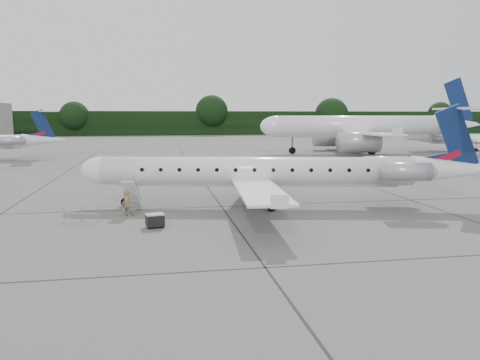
{
  "coord_description": "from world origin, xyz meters",
  "views": [
    {
      "loc": [
        -9.1,
        -29.28,
        6.78
      ],
      "look_at": [
        -3.44,
        2.28,
        2.3
      ],
      "focal_mm": 35.0,
      "sensor_mm": 36.0,
      "label": 1
    }
  ],
  "objects": [
    {
      "name": "bg_regional_right",
      "position": [
        51.11,
        50.23,
        3.04
      ],
      "size": [
        25.82,
        20.59,
        6.09
      ],
      "primitive_type": null,
      "rotation": [
        0.0,
        0.0,
        2.96
      ],
      "color": "white",
      "rests_on": "ground"
    },
    {
      "name": "treeline",
      "position": [
        0.0,
        130.0,
        4.0
      ],
      "size": [
        260.0,
        4.0,
        8.0
      ],
      "primitive_type": "cube",
      "color": "black",
      "rests_on": "ground"
    },
    {
      "name": "main_regional_jet",
      "position": [
        -1.9,
        4.02,
        3.72
      ],
      "size": [
        32.63,
        26.28,
        7.45
      ],
      "primitive_type": null,
      "rotation": [
        0.0,
        0.0,
        -0.2
      ],
      "color": "white",
      "rests_on": "ground"
    },
    {
      "name": "baggage_cart",
      "position": [
        -9.29,
        -1.13,
        0.45
      ],
      "size": [
        1.19,
        1.03,
        0.9
      ],
      "primitive_type": null,
      "rotation": [
        0.0,
        0.0,
        0.19
      ],
      "color": "black",
      "rests_on": "ground"
    },
    {
      "name": "safety_railing",
      "position": [
        -13.93,
        1.19,
        0.5
      ],
      "size": [
        2.16,
        0.59,
        1.0
      ],
      "primitive_type": null,
      "rotation": [
        0.0,
        0.0,
        -0.24
      ],
      "color": "#93979C",
      "rests_on": "ground"
    },
    {
      "name": "passenger",
      "position": [
        -11.11,
        2.51,
        0.87
      ],
      "size": [
        0.75,
        0.65,
        1.73
      ],
      "primitive_type": "imported",
      "rotation": [
        0.0,
        0.0,
        -0.45
      ],
      "color": "olive",
      "rests_on": "ground"
    },
    {
      "name": "airstair",
      "position": [
        -10.87,
        3.68,
        1.17
      ],
      "size": [
        1.25,
        2.21,
        2.33
      ],
      "primitive_type": null,
      "rotation": [
        0.0,
        0.0,
        -0.2
      ],
      "color": "white",
      "rests_on": "ground"
    },
    {
      "name": "ground",
      "position": [
        0.0,
        0.0,
        0.0
      ],
      "size": [
        320.0,
        320.0,
        0.0
      ],
      "primitive_type": "plane",
      "color": "#61615F",
      "rests_on": "ground"
    },
    {
      "name": "bg_narrowbody",
      "position": [
        25.92,
        48.76,
        6.62
      ],
      "size": [
        38.53,
        28.91,
        13.23
      ],
      "primitive_type": null,
      "rotation": [
        0.0,
        0.0,
        -0.07
      ],
      "color": "white",
      "rests_on": "ground"
    }
  ]
}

